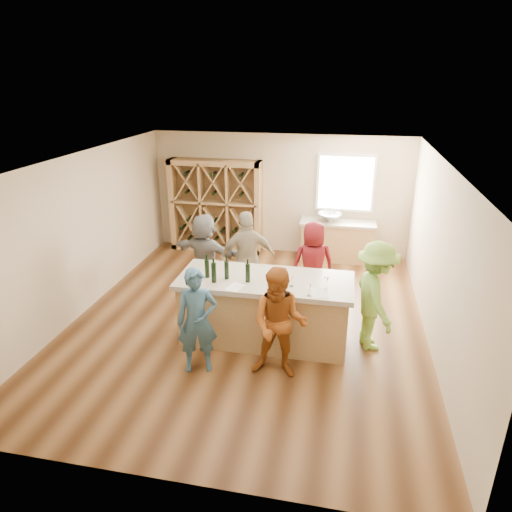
% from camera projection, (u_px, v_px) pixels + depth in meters
% --- Properties ---
extents(floor, '(6.00, 7.00, 0.10)m').
position_uv_depth(floor, '(248.00, 323.00, 8.05)').
color(floor, brown).
rests_on(floor, ground).
extents(ceiling, '(6.00, 7.00, 0.10)m').
position_uv_depth(ceiling, '(247.00, 157.00, 6.97)').
color(ceiling, white).
rests_on(ceiling, ground).
extents(wall_back, '(6.00, 0.10, 2.80)m').
position_uv_depth(wall_back, '(280.00, 194.00, 10.74)').
color(wall_back, '#C0AC8B').
rests_on(wall_back, ground).
extents(wall_front, '(6.00, 0.10, 2.80)m').
position_uv_depth(wall_front, '(167.00, 376.00, 4.28)').
color(wall_front, '#C0AC8B').
rests_on(wall_front, ground).
extents(wall_left, '(0.10, 7.00, 2.80)m').
position_uv_depth(wall_left, '(80.00, 234.00, 8.07)').
color(wall_left, '#C0AC8B').
rests_on(wall_left, ground).
extents(wall_right, '(0.10, 7.00, 2.80)m').
position_uv_depth(wall_right, '(443.00, 260.00, 6.95)').
color(wall_right, '#C0AC8B').
rests_on(wall_right, ground).
extents(window_frame, '(1.30, 0.06, 1.30)m').
position_uv_depth(window_frame, '(346.00, 183.00, 10.26)').
color(window_frame, white).
rests_on(window_frame, wall_back).
extents(window_pane, '(1.18, 0.01, 1.18)m').
position_uv_depth(window_pane, '(345.00, 183.00, 10.23)').
color(window_pane, white).
rests_on(window_pane, wall_back).
extents(wine_rack, '(2.20, 0.45, 2.20)m').
position_uv_depth(wine_rack, '(216.00, 206.00, 10.87)').
color(wine_rack, '#AA8451').
rests_on(wine_rack, floor).
extents(back_counter_base, '(1.60, 0.58, 0.86)m').
position_uv_depth(back_counter_base, '(337.00, 242.00, 10.53)').
color(back_counter_base, '#AA8451').
rests_on(back_counter_base, floor).
extents(back_counter_top, '(1.70, 0.62, 0.06)m').
position_uv_depth(back_counter_top, '(338.00, 223.00, 10.36)').
color(back_counter_top, '#AEA48F').
rests_on(back_counter_top, back_counter_base).
extents(sink, '(0.54, 0.54, 0.19)m').
position_uv_depth(sink, '(330.00, 217.00, 10.35)').
color(sink, silver).
rests_on(sink, back_counter_top).
extents(faucet, '(0.02, 0.02, 0.30)m').
position_uv_depth(faucet, '(330.00, 212.00, 10.49)').
color(faucet, silver).
rests_on(faucet, back_counter_top).
extents(tasting_counter_base, '(2.60, 1.00, 1.00)m').
position_uv_depth(tasting_counter_base, '(265.00, 311.00, 7.30)').
color(tasting_counter_base, '#AA8451').
rests_on(tasting_counter_base, floor).
extents(tasting_counter_top, '(2.72, 1.12, 0.08)m').
position_uv_depth(tasting_counter_top, '(265.00, 281.00, 7.10)').
color(tasting_counter_top, '#AEA48F').
rests_on(tasting_counter_top, tasting_counter_base).
extents(wine_bottle_a, '(0.08, 0.08, 0.30)m').
position_uv_depth(wine_bottle_a, '(207.00, 268.00, 7.07)').
color(wine_bottle_a, black).
rests_on(wine_bottle_a, tasting_counter_top).
extents(wine_bottle_b, '(0.10, 0.10, 0.31)m').
position_uv_depth(wine_bottle_b, '(214.00, 273.00, 6.90)').
color(wine_bottle_b, black).
rests_on(wine_bottle_b, tasting_counter_top).
extents(wine_bottle_c, '(0.09, 0.09, 0.29)m').
position_uv_depth(wine_bottle_c, '(227.00, 270.00, 7.02)').
color(wine_bottle_c, black).
rests_on(wine_bottle_c, tasting_counter_top).
extents(wine_bottle_e, '(0.09, 0.09, 0.29)m').
position_uv_depth(wine_bottle_e, '(248.00, 273.00, 6.92)').
color(wine_bottle_e, black).
rests_on(wine_bottle_e, tasting_counter_top).
extents(wine_glass_b, '(0.09, 0.09, 0.20)m').
position_uv_depth(wine_glass_b, '(276.00, 286.00, 6.59)').
color(wine_glass_b, white).
rests_on(wine_glass_b, tasting_counter_top).
extents(wine_glass_c, '(0.08, 0.08, 0.17)m').
position_uv_depth(wine_glass_c, '(309.00, 290.00, 6.50)').
color(wine_glass_c, white).
rests_on(wine_glass_c, tasting_counter_top).
extents(wine_glass_d, '(0.07, 0.07, 0.16)m').
position_uv_depth(wine_glass_d, '(292.00, 281.00, 6.79)').
color(wine_glass_d, white).
rests_on(wine_glass_d, tasting_counter_top).
extents(wine_glass_e, '(0.09, 0.09, 0.20)m').
position_uv_depth(wine_glass_e, '(326.00, 283.00, 6.69)').
color(wine_glass_e, white).
rests_on(wine_glass_e, tasting_counter_top).
extents(tasting_menu_a, '(0.29, 0.34, 0.00)m').
position_uv_depth(tasting_menu_a, '(235.00, 287.00, 6.79)').
color(tasting_menu_a, white).
rests_on(tasting_menu_a, tasting_counter_top).
extents(tasting_menu_b, '(0.21, 0.28, 0.00)m').
position_uv_depth(tasting_menu_b, '(273.00, 292.00, 6.64)').
color(tasting_menu_b, white).
rests_on(tasting_menu_b, tasting_counter_top).
extents(tasting_menu_c, '(0.30, 0.37, 0.00)m').
position_uv_depth(tasting_menu_c, '(320.00, 293.00, 6.62)').
color(tasting_menu_c, white).
rests_on(tasting_menu_c, tasting_counter_top).
extents(person_near_left, '(0.68, 0.58, 1.58)m').
position_uv_depth(person_near_left, '(197.00, 321.00, 6.43)').
color(person_near_left, '#335972').
rests_on(person_near_left, floor).
extents(person_near_right, '(0.81, 0.45, 1.65)m').
position_uv_depth(person_near_right, '(279.00, 324.00, 6.30)').
color(person_near_right, '#994C19').
rests_on(person_near_right, floor).
extents(person_server, '(0.83, 1.24, 1.75)m').
position_uv_depth(person_server, '(375.00, 296.00, 6.96)').
color(person_server, '#8CC64C').
rests_on(person_server, floor).
extents(person_far_mid, '(1.17, 0.89, 1.78)m').
position_uv_depth(person_far_mid, '(247.00, 259.00, 8.35)').
color(person_far_mid, gray).
rests_on(person_far_mid, floor).
extents(person_far_right, '(0.89, 0.70, 1.61)m').
position_uv_depth(person_far_right, '(313.00, 264.00, 8.33)').
color(person_far_right, '#590F14').
rests_on(person_far_right, floor).
extents(person_far_left, '(1.60, 0.91, 1.63)m').
position_uv_depth(person_far_left, '(205.00, 255.00, 8.72)').
color(person_far_left, slate).
rests_on(person_far_left, floor).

